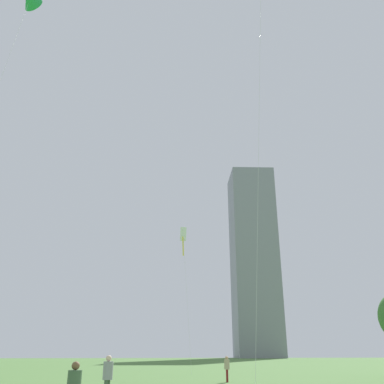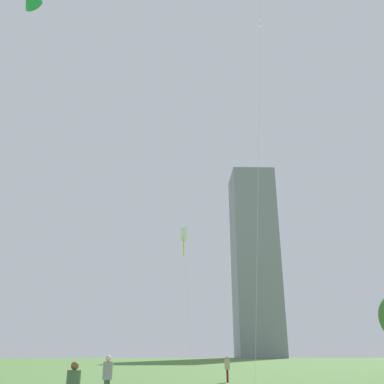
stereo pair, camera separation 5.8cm
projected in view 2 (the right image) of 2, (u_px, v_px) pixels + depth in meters
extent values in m
cylinder|color=gray|center=(108.00, 371.00, 17.30)|extent=(0.41, 0.41, 0.70)
sphere|color=beige|center=(109.00, 358.00, 17.47)|extent=(0.24, 0.24, 0.24)
cylinder|color=#3F593F|center=(73.00, 383.00, 11.49)|extent=(0.38, 0.38, 0.66)
sphere|color=brown|center=(75.00, 366.00, 11.65)|extent=(0.22, 0.22, 0.22)
cylinder|color=maroon|center=(227.00, 376.00, 28.84)|extent=(0.15, 0.15, 0.82)
cylinder|color=maroon|center=(227.00, 376.00, 29.00)|extent=(0.15, 0.15, 0.82)
cylinder|color=tan|center=(227.00, 364.00, 29.18)|extent=(0.37, 0.37, 0.65)
sphere|color=tan|center=(227.00, 358.00, 29.33)|extent=(0.22, 0.22, 0.22)
cylinder|color=silver|center=(188.00, 302.00, 39.92)|extent=(1.10, 2.03, 12.77)
cube|color=white|center=(184.00, 234.00, 41.20)|extent=(0.57, 0.90, 1.46)
cylinder|color=yellow|center=(184.00, 246.00, 40.76)|extent=(0.19, 0.43, 1.84)
cylinder|color=silver|center=(259.00, 107.00, 23.72)|extent=(2.21, 0.37, 29.82)
cone|color=green|center=(30.00, 0.00, 32.80)|extent=(1.91, 1.83, 1.70)
cube|color=gray|center=(255.00, 260.00, 151.65)|extent=(16.62, 18.21, 65.87)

